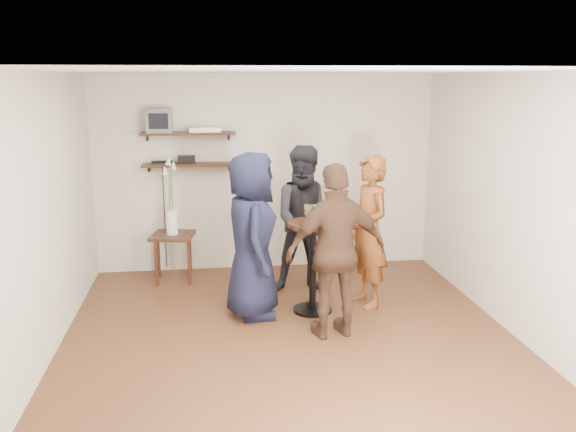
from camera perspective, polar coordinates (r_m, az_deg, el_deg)
The scene contains 18 objects.
room at distance 5.72m, azimuth 0.31°, elevation 0.27°, with size 4.58×5.08×2.68m.
shelf_upper at distance 7.94m, azimuth -9.33°, elevation 7.64°, with size 1.20×0.25×0.04m, color black.
shelf_lower at distance 7.98m, azimuth -9.23°, elevation 4.78°, with size 1.20×0.25×0.04m, color black.
crt_monitor at distance 7.94m, azimuth -11.96°, elevation 8.75°, with size 0.32×0.30×0.30m, color #59595B.
dvd_deck at distance 7.93m, azimuth -7.76°, elevation 8.03°, with size 0.40×0.24×0.06m, color silver.
radio at distance 7.98m, azimuth -9.49°, elevation 5.25°, with size 0.22×0.10×0.10m, color black.
power_strip at distance 8.05m, azimuth -11.59°, elevation 4.98°, with size 0.30×0.05×0.03m, color black.
side_table at distance 7.88m, azimuth -10.73°, elevation -2.38°, with size 0.59×0.59×0.61m.
vase_lilies at distance 7.78m, azimuth -10.86°, elevation 0.61°, with size 0.20×0.20×1.01m.
drinks_table at distance 6.67m, azimuth 2.36°, elevation -3.63°, with size 0.56×0.56×1.02m.
wine_glass_fl at distance 6.50m, azimuth 1.82°, elevation 0.52°, with size 0.07×0.07×0.21m.
wine_glass_fr at distance 6.53m, azimuth 3.12°, elevation 0.43°, with size 0.06×0.06×0.18m.
wine_glass_bl at distance 6.60m, azimuth 1.98°, elevation 0.59°, with size 0.06×0.06×0.18m.
wine_glass_br at distance 6.57m, azimuth 2.62°, elevation 0.54°, with size 0.06×0.06×0.19m.
person_plaid at distance 6.88m, azimuth 7.58°, elevation -1.46°, with size 0.63×0.41×1.72m, color red.
person_dark at distance 7.26m, azimuth 1.82°, elevation -0.37°, with size 0.86×0.67×1.78m, color black.
person_navy at distance 6.51m, azimuth -3.42°, elevation -1.86°, with size 0.88×0.57×1.80m, color black.
person_brown at distance 6.01m, azimuth 4.54°, elevation -3.33°, with size 1.03×0.43×1.75m, color #422A1C.
Camera 1 is at (-0.77, -5.53, 2.54)m, focal length 38.00 mm.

